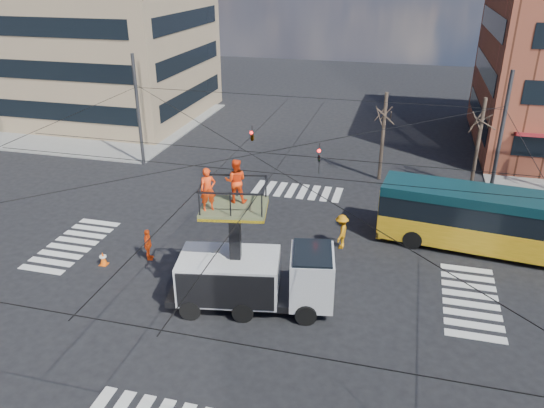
{
  "coord_description": "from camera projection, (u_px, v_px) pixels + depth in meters",
  "views": [
    {
      "loc": [
        6.42,
        -21.14,
        13.63
      ],
      "look_at": [
        0.38,
        2.0,
        2.66
      ],
      "focal_mm": 35.0,
      "sensor_mm": 36.0,
      "label": 1
    }
  ],
  "objects": [
    {
      "name": "flagger",
      "position": [
        341.0,
        232.0,
        27.35
      ],
      "size": [
        0.77,
        1.25,
        1.86
      ],
      "primitive_type": "imported",
      "rotation": [
        0.0,
        0.0,
        -1.64
      ],
      "color": "orange",
      "rests_on": "ground"
    },
    {
      "name": "tree_a",
      "position": [
        385.0,
        113.0,
        34.55
      ],
      "size": [
        2.0,
        2.0,
        6.0
      ],
      "color": "#382B21",
      "rests_on": "ground"
    },
    {
      "name": "overhead_network",
      "position": [
        254.0,
        185.0,
        24.33
      ],
      "size": [
        24.24,
        24.24,
        8.0
      ],
      "color": "#2D2D30",
      "rests_on": "ground"
    },
    {
      "name": "ground",
      "position": [
        254.0,
        269.0,
        25.75
      ],
      "size": [
        120.0,
        120.0,
        0.0
      ],
      "primitive_type": "plane",
      "color": "black",
      "rests_on": "ground"
    },
    {
      "name": "worker_ground",
      "position": [
        148.0,
        245.0,
        26.31
      ],
      "size": [
        0.66,
        1.04,
        1.65
      ],
      "primitive_type": "imported",
      "rotation": [
        0.0,
        0.0,
        1.86
      ],
      "color": "red",
      "rests_on": "ground"
    },
    {
      "name": "city_bus",
      "position": [
        507.0,
        222.0,
        26.55
      ],
      "size": [
        12.75,
        4.0,
        3.2
      ],
      "rotation": [
        0.0,
        0.0,
        -0.11
      ],
      "color": "#CE9313",
      "rests_on": "ground"
    },
    {
      "name": "traffic_cone",
      "position": [
        103.0,
        258.0,
        26.03
      ],
      "size": [
        0.36,
        0.36,
        0.71
      ],
      "primitive_type": "cone",
      "color": "#FF5A0A",
      "rests_on": "ground"
    },
    {
      "name": "sidewalk_nw",
      "position": [
        101.0,
        123.0,
        49.01
      ],
      "size": [
        18.0,
        18.0,
        0.12
      ],
      "primitive_type": "cube",
      "color": "slate",
      "rests_on": "ground"
    },
    {
      "name": "utility_truck",
      "position": [
        255.0,
        263.0,
        22.24
      ],
      "size": [
        7.3,
        3.65,
        6.55
      ],
      "rotation": [
        0.0,
        0.0,
        0.18
      ],
      "color": "black",
      "rests_on": "ground"
    },
    {
      "name": "crosswalks",
      "position": [
        254.0,
        269.0,
        25.74
      ],
      "size": [
        22.4,
        22.4,
        0.02
      ],
      "primitive_type": null,
      "color": "silver",
      "rests_on": "ground"
    },
    {
      "name": "tree_b",
      "position": [
        482.0,
        119.0,
        33.17
      ],
      "size": [
        2.0,
        2.0,
        6.0
      ],
      "color": "#382B21",
      "rests_on": "ground"
    }
  ]
}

